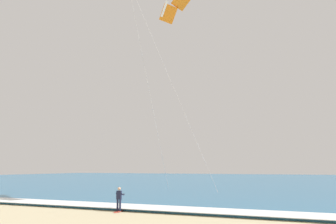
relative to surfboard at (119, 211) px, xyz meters
The scene contains 4 objects.
sea 60.70m from the surfboard, 84.99° to the left, with size 200.00×120.00×0.20m, color teal.
surf_foam 5.50m from the surfboard, 15.48° to the left, with size 200.00×2.93×0.04m, color white.
surfboard is the anchor object (origin of this frame).
kitesurfer 0.91m from the surfboard, 96.30° to the left, with size 0.55×0.55×1.69m.
Camera 1 is at (7.04, -10.10, 3.09)m, focal length 35.27 mm.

